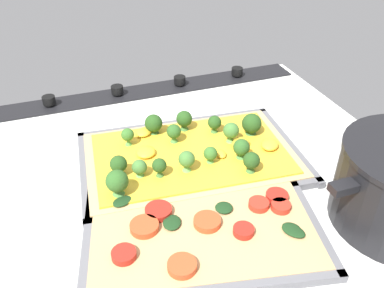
{
  "coord_description": "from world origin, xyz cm",
  "views": [
    {
      "loc": [
        19.74,
        54.16,
        44.43
      ],
      "look_at": [
        0.81,
        1.0,
        5.83
      ],
      "focal_mm": 38.21,
      "sensor_mm": 36.0,
      "label": 1
    }
  ],
  "objects_px": {
    "baking_tray_front": "(191,159)",
    "veggie_pizza_back": "(203,228)",
    "baking_tray_back": "(203,231)",
    "broccoli_pizza": "(191,152)"
  },
  "relations": [
    {
      "from": "baking_tray_front",
      "to": "baking_tray_back",
      "type": "relative_size",
      "value": 1.09
    },
    {
      "from": "baking_tray_front",
      "to": "veggie_pizza_back",
      "type": "distance_m",
      "value": 0.18
    },
    {
      "from": "baking_tray_front",
      "to": "broccoli_pizza",
      "type": "distance_m",
      "value": 0.02
    },
    {
      "from": "baking_tray_front",
      "to": "veggie_pizza_back",
      "type": "height_order",
      "value": "veggie_pizza_back"
    },
    {
      "from": "baking_tray_back",
      "to": "veggie_pizza_back",
      "type": "relative_size",
      "value": 1.08
    },
    {
      "from": "veggie_pizza_back",
      "to": "broccoli_pizza",
      "type": "bearing_deg",
      "value": -103.87
    },
    {
      "from": "broccoli_pizza",
      "to": "baking_tray_back",
      "type": "bearing_deg",
      "value": 76.0
    },
    {
      "from": "broccoli_pizza",
      "to": "baking_tray_back",
      "type": "height_order",
      "value": "broccoli_pizza"
    },
    {
      "from": "broccoli_pizza",
      "to": "veggie_pizza_back",
      "type": "relative_size",
      "value": 1.1
    },
    {
      "from": "baking_tray_front",
      "to": "baking_tray_back",
      "type": "distance_m",
      "value": 0.18
    }
  ]
}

